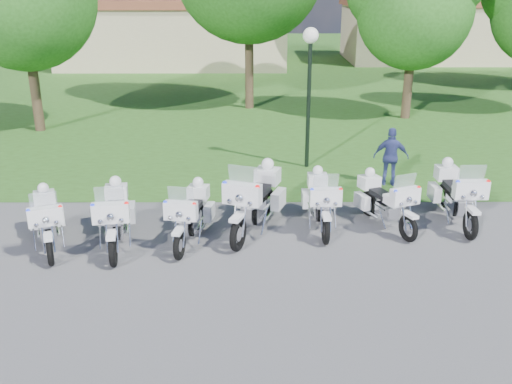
{
  "coord_description": "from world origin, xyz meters",
  "views": [
    {
      "loc": [
        -0.95,
        -10.29,
        5.23
      ],
      "look_at": [
        -0.91,
        1.2,
        0.95
      ],
      "focal_mm": 40.0,
      "sensor_mm": 36.0,
      "label": 1
    }
  ],
  "objects_px": {
    "motorcycle_6": "(456,194)",
    "lamp_post": "(310,63)",
    "motorcycle_5": "(385,201)",
    "motorcycle_3": "(256,199)",
    "motorcycle_1": "(115,216)",
    "motorcycle_0": "(47,220)",
    "motorcycle_4": "(321,200)",
    "motorcycle_2": "(191,214)",
    "bystander_c": "(391,157)"
  },
  "relations": [
    {
      "from": "motorcycle_6",
      "to": "lamp_post",
      "type": "height_order",
      "value": "lamp_post"
    },
    {
      "from": "motorcycle_5",
      "to": "motorcycle_3",
      "type": "bearing_deg",
      "value": -17.57
    },
    {
      "from": "motorcycle_3",
      "to": "lamp_post",
      "type": "distance_m",
      "value": 5.35
    },
    {
      "from": "motorcycle_1",
      "to": "lamp_post",
      "type": "height_order",
      "value": "lamp_post"
    },
    {
      "from": "motorcycle_0",
      "to": "motorcycle_6",
      "type": "bearing_deg",
      "value": 168.09
    },
    {
      "from": "motorcycle_4",
      "to": "lamp_post",
      "type": "xyz_separation_m",
      "value": [
        0.08,
        4.38,
        2.43
      ]
    },
    {
      "from": "motorcycle_4",
      "to": "motorcycle_5",
      "type": "xyz_separation_m",
      "value": [
        1.44,
        0.02,
        -0.02
      ]
    },
    {
      "from": "motorcycle_2",
      "to": "motorcycle_5",
      "type": "relative_size",
      "value": 1.06
    },
    {
      "from": "motorcycle_4",
      "to": "motorcycle_6",
      "type": "height_order",
      "value": "motorcycle_6"
    },
    {
      "from": "motorcycle_2",
      "to": "lamp_post",
      "type": "distance_m",
      "value": 6.36
    },
    {
      "from": "motorcycle_5",
      "to": "bystander_c",
      "type": "bearing_deg",
      "value": -127.07
    },
    {
      "from": "motorcycle_2",
      "to": "motorcycle_6",
      "type": "relative_size",
      "value": 0.91
    },
    {
      "from": "motorcycle_0",
      "to": "motorcycle_4",
      "type": "xyz_separation_m",
      "value": [
        5.76,
        1.02,
        0.02
      ]
    },
    {
      "from": "motorcycle_5",
      "to": "lamp_post",
      "type": "distance_m",
      "value": 5.18
    },
    {
      "from": "motorcycle_1",
      "to": "motorcycle_4",
      "type": "xyz_separation_m",
      "value": [
        4.37,
        0.95,
        -0.03
      ]
    },
    {
      "from": "motorcycle_2",
      "to": "motorcycle_5",
      "type": "xyz_separation_m",
      "value": [
        4.27,
        0.75,
        -0.01
      ]
    },
    {
      "from": "motorcycle_1",
      "to": "motorcycle_3",
      "type": "height_order",
      "value": "motorcycle_3"
    },
    {
      "from": "lamp_post",
      "to": "motorcycle_5",
      "type": "bearing_deg",
      "value": -72.61
    },
    {
      "from": "motorcycle_2",
      "to": "bystander_c",
      "type": "height_order",
      "value": "bystander_c"
    },
    {
      "from": "motorcycle_6",
      "to": "motorcycle_5",
      "type": "bearing_deg",
      "value": 7.66
    },
    {
      "from": "motorcycle_3",
      "to": "motorcycle_6",
      "type": "distance_m",
      "value": 4.59
    },
    {
      "from": "motorcycle_1",
      "to": "motorcycle_3",
      "type": "distance_m",
      "value": 3.01
    },
    {
      "from": "motorcycle_5",
      "to": "lamp_post",
      "type": "height_order",
      "value": "lamp_post"
    },
    {
      "from": "motorcycle_3",
      "to": "motorcycle_2",
      "type": "bearing_deg",
      "value": 40.6
    },
    {
      "from": "motorcycle_1",
      "to": "motorcycle_5",
      "type": "distance_m",
      "value": 5.89
    },
    {
      "from": "motorcycle_4",
      "to": "bystander_c",
      "type": "xyz_separation_m",
      "value": [
        2.18,
        2.75,
        0.17
      ]
    },
    {
      "from": "motorcycle_2",
      "to": "lamp_post",
      "type": "xyz_separation_m",
      "value": [
        2.9,
        5.11,
        2.44
      ]
    },
    {
      "from": "motorcycle_3",
      "to": "bystander_c",
      "type": "xyz_separation_m",
      "value": [
        3.63,
        2.96,
        0.06
      ]
    },
    {
      "from": "motorcycle_4",
      "to": "motorcycle_6",
      "type": "bearing_deg",
      "value": -175.8
    },
    {
      "from": "motorcycle_1",
      "to": "motorcycle_4",
      "type": "relative_size",
      "value": 1.05
    },
    {
      "from": "motorcycle_1",
      "to": "bystander_c",
      "type": "bearing_deg",
      "value": -159.49
    },
    {
      "from": "motorcycle_5",
      "to": "motorcycle_6",
      "type": "distance_m",
      "value": 1.69
    },
    {
      "from": "motorcycle_2",
      "to": "motorcycle_3",
      "type": "height_order",
      "value": "motorcycle_3"
    },
    {
      "from": "motorcycle_0",
      "to": "motorcycle_3",
      "type": "height_order",
      "value": "motorcycle_3"
    },
    {
      "from": "motorcycle_2",
      "to": "motorcycle_1",
      "type": "bearing_deg",
      "value": 17.13
    },
    {
      "from": "motorcycle_0",
      "to": "motorcycle_3",
      "type": "distance_m",
      "value": 4.39
    },
    {
      "from": "motorcycle_1",
      "to": "motorcycle_3",
      "type": "relative_size",
      "value": 0.93
    },
    {
      "from": "motorcycle_1",
      "to": "lamp_post",
      "type": "distance_m",
      "value": 7.34
    },
    {
      "from": "motorcycle_1",
      "to": "motorcycle_2",
      "type": "bearing_deg",
      "value": 178.98
    },
    {
      "from": "motorcycle_2",
      "to": "lamp_post",
      "type": "relative_size",
      "value": 0.54
    },
    {
      "from": "motorcycle_4",
      "to": "motorcycle_6",
      "type": "xyz_separation_m",
      "value": [
        3.11,
        0.28,
        0.05
      ]
    },
    {
      "from": "motorcycle_6",
      "to": "lamp_post",
      "type": "bearing_deg",
      "value": -54.6
    },
    {
      "from": "motorcycle_2",
      "to": "lamp_post",
      "type": "height_order",
      "value": "lamp_post"
    },
    {
      "from": "motorcycle_1",
      "to": "motorcycle_4",
      "type": "height_order",
      "value": "motorcycle_1"
    },
    {
      "from": "lamp_post",
      "to": "motorcycle_1",
      "type": "bearing_deg",
      "value": -129.88
    },
    {
      "from": "motorcycle_5",
      "to": "motorcycle_0",
      "type": "bearing_deg",
      "value": -13.78
    },
    {
      "from": "motorcycle_0",
      "to": "motorcycle_1",
      "type": "distance_m",
      "value": 1.4
    },
    {
      "from": "motorcycle_2",
      "to": "motorcycle_3",
      "type": "distance_m",
      "value": 1.48
    },
    {
      "from": "motorcycle_2",
      "to": "motorcycle_4",
      "type": "height_order",
      "value": "motorcycle_4"
    },
    {
      "from": "motorcycle_0",
      "to": "motorcycle_5",
      "type": "distance_m",
      "value": 7.28
    }
  ]
}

